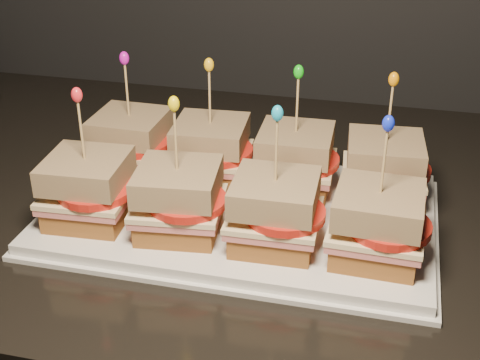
# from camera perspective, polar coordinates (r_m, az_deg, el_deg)

# --- Properties ---
(granite_slab) EXTENTS (2.49, 0.71, 0.03)m
(granite_slab) POSITION_cam_1_polar(r_m,az_deg,el_deg) (0.87, 16.14, -3.47)
(granite_slab) COLOR black
(granite_slab) RESTS_ON cabinet
(platter) EXTENTS (0.45, 0.28, 0.02)m
(platter) POSITION_cam_1_polar(r_m,az_deg,el_deg) (0.80, 0.00, -2.90)
(platter) COLOR white
(platter) RESTS_ON granite_slab
(platter_rim) EXTENTS (0.46, 0.29, 0.01)m
(platter_rim) POSITION_cam_1_polar(r_m,az_deg,el_deg) (0.81, 0.00, -3.27)
(platter_rim) COLOR white
(platter_rim) RESTS_ON granite_slab
(sandwich_0_bread_bot) EXTENTS (0.09, 0.09, 0.02)m
(sandwich_0_bread_bot) POSITION_cam_1_polar(r_m,az_deg,el_deg) (0.89, -9.13, 1.63)
(sandwich_0_bread_bot) COLOR #573617
(sandwich_0_bread_bot) RESTS_ON platter
(sandwich_0_ham) EXTENTS (0.10, 0.09, 0.01)m
(sandwich_0_ham) POSITION_cam_1_polar(r_m,az_deg,el_deg) (0.89, -9.21, 2.56)
(sandwich_0_ham) COLOR #CD595C
(sandwich_0_ham) RESTS_ON sandwich_0_bread_bot
(sandwich_0_cheese) EXTENTS (0.10, 0.09, 0.01)m
(sandwich_0_cheese) POSITION_cam_1_polar(r_m,az_deg,el_deg) (0.88, -9.24, 2.97)
(sandwich_0_cheese) COLOR #F8DFA5
(sandwich_0_cheese) RESTS_ON sandwich_0_ham
(sandwich_0_tomato) EXTENTS (0.09, 0.09, 0.01)m
(sandwich_0_tomato) POSITION_cam_1_polar(r_m,az_deg,el_deg) (0.87, -8.70, 3.18)
(sandwich_0_tomato) COLOR red
(sandwich_0_tomato) RESTS_ON sandwich_0_cheese
(sandwich_0_bread_top) EXTENTS (0.09, 0.09, 0.03)m
(sandwich_0_bread_top) POSITION_cam_1_polar(r_m,az_deg,el_deg) (0.87, -9.38, 4.58)
(sandwich_0_bread_top) COLOR #55320E
(sandwich_0_bread_top) RESTS_ON sandwich_0_tomato
(sandwich_0_pick) EXTENTS (0.00, 0.00, 0.09)m
(sandwich_0_pick) POSITION_cam_1_polar(r_m,az_deg,el_deg) (0.86, -9.61, 7.34)
(sandwich_0_pick) COLOR tan
(sandwich_0_pick) RESTS_ON sandwich_0_bread_top
(sandwich_0_frill) EXTENTS (0.01, 0.01, 0.02)m
(sandwich_0_frill) POSITION_cam_1_polar(r_m,az_deg,el_deg) (0.84, -9.86, 10.21)
(sandwich_0_frill) COLOR #C211AD
(sandwich_0_frill) RESTS_ON sandwich_0_pick
(sandwich_1_bread_bot) EXTENTS (0.09, 0.09, 0.02)m
(sandwich_1_bread_bot) POSITION_cam_1_polar(r_m,az_deg,el_deg) (0.86, -2.47, 0.90)
(sandwich_1_bread_bot) COLOR #573617
(sandwich_1_bread_bot) RESTS_ON platter
(sandwich_1_ham) EXTENTS (0.10, 0.10, 0.01)m
(sandwich_1_ham) POSITION_cam_1_polar(r_m,az_deg,el_deg) (0.85, -2.49, 1.85)
(sandwich_1_ham) COLOR #CD595C
(sandwich_1_ham) RESTS_ON sandwich_1_bread_bot
(sandwich_1_cheese) EXTENTS (0.10, 0.10, 0.01)m
(sandwich_1_cheese) POSITION_cam_1_polar(r_m,az_deg,el_deg) (0.85, -2.50, 2.28)
(sandwich_1_cheese) COLOR #F8DFA5
(sandwich_1_cheese) RESTS_ON sandwich_1_ham
(sandwich_1_tomato) EXTENTS (0.09, 0.09, 0.01)m
(sandwich_1_tomato) POSITION_cam_1_polar(r_m,az_deg,el_deg) (0.84, -1.83, 2.48)
(sandwich_1_tomato) COLOR red
(sandwich_1_tomato) RESTS_ON sandwich_1_cheese
(sandwich_1_bread_top) EXTENTS (0.09, 0.09, 0.03)m
(sandwich_1_bread_top) POSITION_cam_1_polar(r_m,az_deg,el_deg) (0.84, -2.53, 3.94)
(sandwich_1_bread_top) COLOR #55320E
(sandwich_1_bread_top) RESTS_ON sandwich_1_tomato
(sandwich_1_pick) EXTENTS (0.00, 0.00, 0.09)m
(sandwich_1_pick) POSITION_cam_1_polar(r_m,az_deg,el_deg) (0.82, -2.60, 6.81)
(sandwich_1_pick) COLOR tan
(sandwich_1_pick) RESTS_ON sandwich_1_bread_top
(sandwich_1_frill) EXTENTS (0.01, 0.01, 0.02)m
(sandwich_1_frill) POSITION_cam_1_polar(r_m,az_deg,el_deg) (0.81, -2.67, 9.80)
(sandwich_1_frill) COLOR #F0AF12
(sandwich_1_frill) RESTS_ON sandwich_1_pick
(sandwich_2_bread_bot) EXTENTS (0.09, 0.09, 0.02)m
(sandwich_2_bread_bot) POSITION_cam_1_polar(r_m,az_deg,el_deg) (0.84, 4.63, 0.10)
(sandwich_2_bread_bot) COLOR #573617
(sandwich_2_bread_bot) RESTS_ON platter
(sandwich_2_ham) EXTENTS (0.10, 0.09, 0.01)m
(sandwich_2_ham) POSITION_cam_1_polar(r_m,az_deg,el_deg) (0.83, 4.67, 1.07)
(sandwich_2_ham) COLOR #CD595C
(sandwich_2_ham) RESTS_ON sandwich_2_bread_bot
(sandwich_2_cheese) EXTENTS (0.10, 0.10, 0.01)m
(sandwich_2_cheese) POSITION_cam_1_polar(r_m,az_deg,el_deg) (0.83, 4.69, 1.50)
(sandwich_2_cheese) COLOR #F8DFA5
(sandwich_2_cheese) RESTS_ON sandwich_2_ham
(sandwich_2_tomato) EXTENTS (0.09, 0.09, 0.01)m
(sandwich_2_tomato) POSITION_cam_1_polar(r_m,az_deg,el_deg) (0.82, 5.47, 1.70)
(sandwich_2_tomato) COLOR red
(sandwich_2_tomato) RESTS_ON sandwich_2_cheese
(sandwich_2_bread_top) EXTENTS (0.09, 0.09, 0.03)m
(sandwich_2_bread_top) POSITION_cam_1_polar(r_m,az_deg,el_deg) (0.82, 4.76, 3.20)
(sandwich_2_bread_top) COLOR #55320E
(sandwich_2_bread_top) RESTS_ON sandwich_2_tomato
(sandwich_2_pick) EXTENTS (0.00, 0.00, 0.09)m
(sandwich_2_pick) POSITION_cam_1_polar(r_m,az_deg,el_deg) (0.80, 4.89, 6.13)
(sandwich_2_pick) COLOR tan
(sandwich_2_pick) RESTS_ON sandwich_2_bread_top
(sandwich_2_frill) EXTENTS (0.01, 0.01, 0.02)m
(sandwich_2_frill) POSITION_cam_1_polar(r_m,az_deg,el_deg) (0.78, 5.02, 9.19)
(sandwich_2_frill) COLOR #12BB14
(sandwich_2_frill) RESTS_ON sandwich_2_pick
(sandwich_3_bread_bot) EXTENTS (0.09, 0.09, 0.02)m
(sandwich_3_bread_bot) POSITION_cam_1_polar(r_m,az_deg,el_deg) (0.83, 11.97, -0.73)
(sandwich_3_bread_bot) COLOR #573617
(sandwich_3_bread_bot) RESTS_ON platter
(sandwich_3_ham) EXTENTS (0.10, 0.10, 0.01)m
(sandwich_3_ham) POSITION_cam_1_polar(r_m,az_deg,el_deg) (0.82, 12.08, 0.25)
(sandwich_3_ham) COLOR #CD595C
(sandwich_3_ham) RESTS_ON sandwich_3_bread_bot
(sandwich_3_cheese) EXTENTS (0.10, 0.10, 0.01)m
(sandwich_3_cheese) POSITION_cam_1_polar(r_m,az_deg,el_deg) (0.82, 12.12, 0.68)
(sandwich_3_cheese) COLOR #F8DFA5
(sandwich_3_cheese) RESTS_ON sandwich_3_ham
(sandwich_3_tomato) EXTENTS (0.09, 0.09, 0.01)m
(sandwich_3_tomato) POSITION_cam_1_polar(r_m,az_deg,el_deg) (0.81, 13.00, 0.87)
(sandwich_3_tomato) COLOR red
(sandwich_3_tomato) RESTS_ON sandwich_3_cheese
(sandwich_3_bread_top) EXTENTS (0.09, 0.09, 0.03)m
(sandwich_3_bread_top) POSITION_cam_1_polar(r_m,az_deg,el_deg) (0.81, 12.31, 2.38)
(sandwich_3_bread_top) COLOR #55320E
(sandwich_3_bread_top) RESTS_ON sandwich_3_tomato
(sandwich_3_pick) EXTENTS (0.00, 0.00, 0.09)m
(sandwich_3_pick) POSITION_cam_1_polar(r_m,az_deg,el_deg) (0.79, 12.64, 5.32)
(sandwich_3_pick) COLOR tan
(sandwich_3_pick) RESTS_ON sandwich_3_bread_top
(sandwich_3_frill) EXTENTS (0.01, 0.01, 0.02)m
(sandwich_3_frill) POSITION_cam_1_polar(r_m,az_deg,el_deg) (0.78, 12.99, 8.39)
(sandwich_3_frill) COLOR orange
(sandwich_3_frill) RESTS_ON sandwich_3_pick
(sandwich_4_bread_bot) EXTENTS (0.09, 0.09, 0.02)m
(sandwich_4_bread_bot) POSITION_cam_1_polar(r_m,az_deg,el_deg) (0.79, -12.62, -2.44)
(sandwich_4_bread_bot) COLOR #573617
(sandwich_4_bread_bot) RESTS_ON platter
(sandwich_4_ham) EXTENTS (0.10, 0.10, 0.01)m
(sandwich_4_ham) POSITION_cam_1_polar(r_m,az_deg,el_deg) (0.78, -12.74, -1.43)
(sandwich_4_ham) COLOR #CD595C
(sandwich_4_ham) RESTS_ON sandwich_4_bread_bot
(sandwich_4_cheese) EXTENTS (0.10, 0.10, 0.01)m
(sandwich_4_cheese) POSITION_cam_1_polar(r_m,az_deg,el_deg) (0.78, -12.80, -0.98)
(sandwich_4_cheese) COLOR #F8DFA5
(sandwich_4_cheese) RESTS_ON sandwich_4_ham
(sandwich_4_tomato) EXTENTS (0.09, 0.09, 0.01)m
(sandwich_4_tomato) POSITION_cam_1_polar(r_m,az_deg,el_deg) (0.76, -12.23, -0.81)
(sandwich_4_tomato) COLOR red
(sandwich_4_tomato) RESTS_ON sandwich_4_cheese
(sandwich_4_bread_top) EXTENTS (0.09, 0.09, 0.03)m
(sandwich_4_bread_top) POSITION_cam_1_polar(r_m,az_deg,el_deg) (0.77, -13.01, 0.79)
(sandwich_4_bread_top) COLOR #55320E
(sandwich_4_bread_top) RESTS_ON sandwich_4_tomato
(sandwich_4_pick) EXTENTS (0.00, 0.00, 0.09)m
(sandwich_4_pick) POSITION_cam_1_polar(r_m,az_deg,el_deg) (0.75, -13.37, 3.86)
(sandwich_4_pick) COLOR tan
(sandwich_4_pick) RESTS_ON sandwich_4_bread_top
(sandwich_4_frill) EXTENTS (0.01, 0.01, 0.02)m
(sandwich_4_frill) POSITION_cam_1_polar(r_m,az_deg,el_deg) (0.73, -13.76, 7.08)
(sandwich_4_frill) COLOR red
(sandwich_4_frill) RESTS_ON sandwich_4_pick
(sandwich_5_bread_bot) EXTENTS (0.10, 0.10, 0.02)m
(sandwich_5_bread_bot) POSITION_cam_1_polar(r_m,az_deg,el_deg) (0.75, -5.18, -3.48)
(sandwich_5_bread_bot) COLOR #573617
(sandwich_5_bread_bot) RESTS_ON platter
(sandwich_5_ham) EXTENTS (0.10, 0.10, 0.01)m
(sandwich_5_ham) POSITION_cam_1_polar(r_m,az_deg,el_deg) (0.74, -5.23, -2.43)
(sandwich_5_ham) COLOR #CD595C
(sandwich_5_ham) RESTS_ON sandwich_5_bread_bot
(sandwich_5_cheese) EXTENTS (0.11, 0.10, 0.01)m
(sandwich_5_cheese) POSITION_cam_1_polar(r_m,az_deg,el_deg) (0.74, -5.25, -1.96)
(sandwich_5_cheese) COLOR #F8DFA5
(sandwich_5_cheese) RESTS_ON sandwich_5_ham
(sandwich_5_tomato) EXTENTS (0.09, 0.09, 0.01)m
(sandwich_5_tomato) POSITION_cam_1_polar(r_m,az_deg,el_deg) (0.73, -4.53, -1.79)
(sandwich_5_tomato) COLOR red
(sandwich_5_tomato) RESTS_ON sandwich_5_cheese
(sandwich_5_bread_top) EXTENTS (0.10, 0.10, 0.03)m
(sandwich_5_bread_top) POSITION_cam_1_polar(r_m,az_deg,el_deg) (0.73, -5.34, -0.12)
(sandwich_5_bread_top) COLOR #55320E
(sandwich_5_bread_top) RESTS_ON sandwich_5_tomato
(sandwich_5_pick) EXTENTS (0.00, 0.00, 0.09)m
(sandwich_5_pick) POSITION_cam_1_polar(r_m,az_deg,el_deg) (0.71, -5.50, 3.10)
(sandwich_5_pick) COLOR tan
(sandwich_5_pick) RESTS_ON sandwich_5_bread_top
(sandwich_5_frill) EXTENTS (0.01, 0.01, 0.02)m
(sandwich_5_frill) POSITION_cam_1_polar(r_m,az_deg,el_deg) (0.69, -5.67, 6.50)
(sandwich_5_frill) COLOR yellow
(sandwich_5_frill) RESTS_ON sandwich_5_pick
(sandwich_6_bread_bot) EXTENTS (0.09, 0.09, 0.02)m
(sandwich_6_bread_bot) POSITION_cam_1_polar(r_m,az_deg,el_deg) (0.73, 2.92, -4.54)
(sandwich_6_bread_bot) COLOR #573617
(sandwich_6_bread_bot) RESTS_ON platter
(sandwich_6_ham) EXTENTS (0.10, 0.09, 0.01)m
(sandwich_6_ham) POSITION_cam_1_polar(r_m,az_deg,el_deg) (0.72, 2.95, -3.47)
(sandwich_6_ham) COLOR #CD595C
(sandwich_6_ham) RESTS_ON sandwich_6_bread_bot
(sandwich_6_cheese) EXTENTS (0.10, 0.10, 0.01)m
(sandwich_6_cheese) POSITION_cam_1_polar(r_m,az_deg,el_deg) (0.72, 2.96, -2.99)
(sandwich_6_cheese) COLOR #F8DFA5
(sandwich_6_cheese) RESTS_ON sandwich_6_ham
(sandwich_6_tomato) EXTENTS (0.09, 0.09, 0.01)m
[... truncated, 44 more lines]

